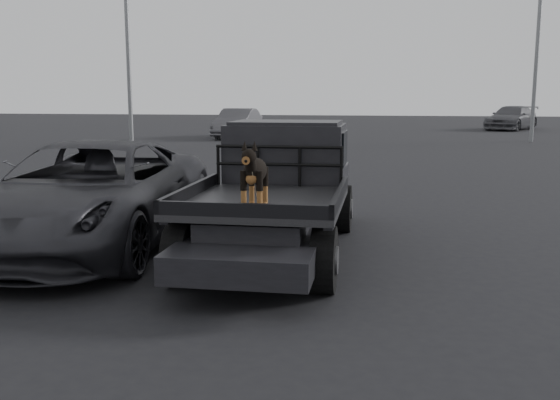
% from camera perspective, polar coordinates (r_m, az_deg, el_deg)
% --- Properties ---
extents(ground, '(120.00, 120.00, 0.00)m').
position_cam_1_polar(ground, '(7.02, 1.06, -8.60)').
color(ground, black).
rests_on(ground, ground).
extents(flatbed_ute, '(2.00, 5.40, 0.92)m').
position_cam_1_polar(flatbed_ute, '(8.71, -0.33, -1.87)').
color(flatbed_ute, black).
rests_on(flatbed_ute, ground).
extents(ute_cab, '(1.72, 1.30, 0.88)m').
position_cam_1_polar(ute_cab, '(9.51, 0.64, 4.58)').
color(ute_cab, black).
rests_on(ute_cab, flatbed_ute).
extents(headache_rack, '(1.80, 0.08, 0.55)m').
position_cam_1_polar(headache_rack, '(8.79, -0.11, 3.09)').
color(headache_rack, black).
rests_on(headache_rack, flatbed_ute).
extents(dog, '(0.32, 0.60, 0.74)m').
position_cam_1_polar(dog, '(7.03, -2.32, 2.22)').
color(dog, black).
rests_on(dog, flatbed_ute).
extents(parked_suv, '(2.91, 5.64, 1.52)m').
position_cam_1_polar(parked_suv, '(9.46, -17.05, 0.48)').
color(parked_suv, '#2B2B31').
rests_on(parked_suv, ground).
extents(distant_car_a, '(1.73, 4.55, 1.48)m').
position_cam_1_polar(distant_car_a, '(32.14, -3.89, 7.02)').
color(distant_car_a, '#4B4A4F').
rests_on(distant_car_a, ground).
extents(distant_car_b, '(4.28, 5.44, 1.47)m').
position_cam_1_polar(distant_car_b, '(41.93, 20.40, 7.05)').
color(distant_car_b, '#4A4A4F').
rests_on(distant_car_b, ground).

